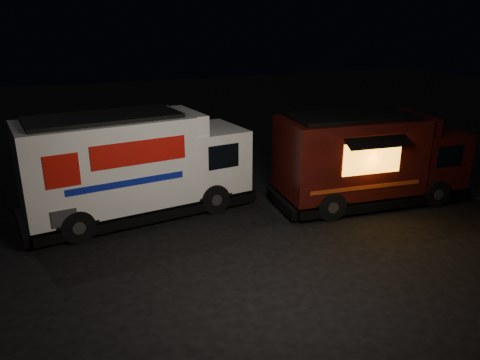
% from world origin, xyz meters
% --- Properties ---
extents(ground, '(80.00, 80.00, 0.00)m').
position_xyz_m(ground, '(0.00, 0.00, 0.00)').
color(ground, black).
rests_on(ground, ground).
extents(white_truck, '(8.18, 3.77, 3.57)m').
position_xyz_m(white_truck, '(-2.70, 3.07, 1.79)').
color(white_truck, white).
rests_on(white_truck, ground).
extents(red_truck, '(7.36, 3.21, 3.34)m').
position_xyz_m(red_truck, '(5.37, 1.13, 1.67)').
color(red_truck, '#3E0C0B').
rests_on(red_truck, ground).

